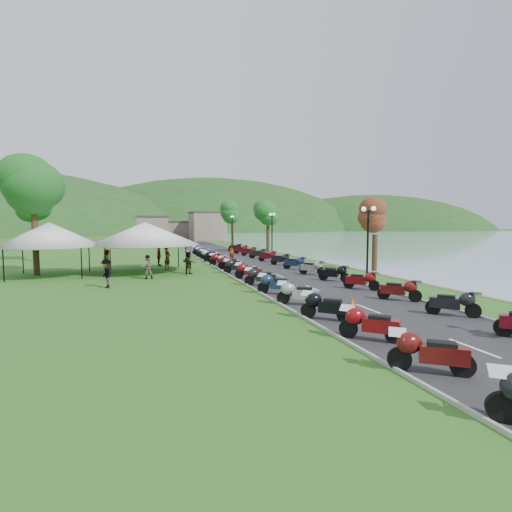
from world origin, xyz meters
TOP-DOWN VIEW (x-y plane):
  - road at (0.00, 40.00)m, footprint 7.00×120.00m
  - hills_backdrop at (0.00, 200.00)m, footprint 360.00×120.00m
  - far_building at (-2.00, 85.00)m, footprint 18.00×16.00m
  - moto_row_left at (-2.70, 19.29)m, footprint 2.60×47.83m
  - moto_row_right at (2.57, 25.26)m, footprint 2.60×44.43m
  - vendor_tent_main at (-9.42, 27.09)m, footprint 5.69×5.69m
  - vendor_tent_side at (-16.25, 26.72)m, footprint 4.81×4.81m
  - tree_park_left at (-17.40, 27.65)m, footprint 4.02×4.02m
  - tree_lakeside at (8.65, 22.69)m, footprint 2.44×2.44m
  - pedestrian_a at (-7.65, 28.48)m, footprint 0.84×0.88m
  - pedestrian_b at (-9.44, 23.11)m, footprint 0.86×0.52m
  - pedestrian_c at (-11.92, 19.82)m, footprint 0.81×1.24m
  - traffic_cone_near at (-0.57, 10.38)m, footprint 0.30×0.30m

SIDE VIEW (x-z plane):
  - hills_backdrop at x=0.00m, z-range -38.00..38.00m
  - pedestrian_a at x=-7.65m, z-range -0.98..0.98m
  - pedestrian_b at x=-9.44m, z-range -0.85..0.85m
  - pedestrian_c at x=-11.92m, z-range -0.89..0.89m
  - road at x=0.00m, z-range 0.00..0.02m
  - traffic_cone_near at x=-0.57m, z-range 0.00..0.47m
  - moto_row_left at x=-2.70m, z-range 0.00..1.10m
  - moto_row_right at x=2.57m, z-range 0.00..1.10m
  - vendor_tent_main at x=-9.42m, z-range 0.00..4.00m
  - vendor_tent_side at x=-16.25m, z-range 0.00..4.00m
  - far_building at x=-2.00m, z-range 0.00..5.00m
  - tree_lakeside at x=8.65m, z-range 0.00..6.78m
  - tree_park_left at x=-17.40m, z-range 0.00..11.16m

